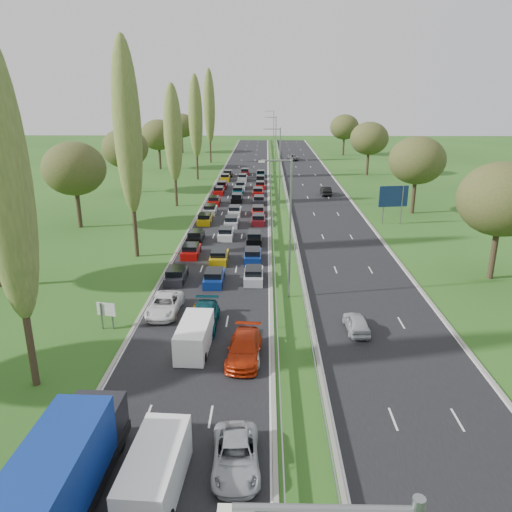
{
  "coord_description": "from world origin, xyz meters",
  "views": [
    {
      "loc": [
        2.48,
        2.79,
        17.04
      ],
      "look_at": [
        1.51,
        49.77,
        1.5
      ],
      "focal_mm": 35.0,
      "sensor_mm": 36.0,
      "label": 1
    }
  ],
  "objects_px": {
    "direction_sign": "(393,198)",
    "near_car_2": "(165,305)",
    "info_sign": "(106,312)",
    "blue_lorry": "(67,469)",
    "white_van_front": "(156,468)",
    "white_van_rear": "(195,335)"
  },
  "relations": [
    {
      "from": "white_van_front",
      "to": "direction_sign",
      "type": "xyz_separation_m",
      "value": [
        21.72,
        47.69,
        2.43
      ]
    },
    {
      "from": "blue_lorry",
      "to": "white_van_front",
      "type": "xyz_separation_m",
      "value": [
        3.48,
        1.11,
        -0.88
      ]
    },
    {
      "from": "info_sign",
      "to": "direction_sign",
      "type": "bearing_deg",
      "value": 47.89
    },
    {
      "from": "near_car_2",
      "to": "white_van_front",
      "type": "distance_m",
      "value": 18.96
    },
    {
      "from": "blue_lorry",
      "to": "direction_sign",
      "type": "bearing_deg",
      "value": 64.26
    },
    {
      "from": "direction_sign",
      "to": "white_van_front",
      "type": "bearing_deg",
      "value": -114.49
    },
    {
      "from": "near_car_2",
      "to": "white_van_rear",
      "type": "relative_size",
      "value": 1.01
    },
    {
      "from": "white_van_rear",
      "to": "blue_lorry",
      "type": "bearing_deg",
      "value": -101.17
    },
    {
      "from": "white_van_front",
      "to": "white_van_rear",
      "type": "bearing_deg",
      "value": 93.5
    },
    {
      "from": "blue_lorry",
      "to": "direction_sign",
      "type": "height_order",
      "value": "direction_sign"
    },
    {
      "from": "blue_lorry",
      "to": "white_van_front",
      "type": "height_order",
      "value": "blue_lorry"
    },
    {
      "from": "info_sign",
      "to": "direction_sign",
      "type": "relative_size",
      "value": 0.4
    },
    {
      "from": "white_van_front",
      "to": "info_sign",
      "type": "bearing_deg",
      "value": 117.34
    },
    {
      "from": "blue_lorry",
      "to": "white_van_front",
      "type": "relative_size",
      "value": 1.67
    },
    {
      "from": "direction_sign",
      "to": "near_car_2",
      "type": "bearing_deg",
      "value": -130.77
    },
    {
      "from": "white_van_front",
      "to": "direction_sign",
      "type": "bearing_deg",
      "value": 68.75
    },
    {
      "from": "near_car_2",
      "to": "white_van_rear",
      "type": "xyz_separation_m",
      "value": [
        3.24,
        -5.73,
        0.31
      ]
    },
    {
      "from": "white_van_rear",
      "to": "info_sign",
      "type": "bearing_deg",
      "value": 160.17
    },
    {
      "from": "info_sign",
      "to": "blue_lorry",
      "type": "bearing_deg",
      "value": -78.01
    },
    {
      "from": "near_car_2",
      "to": "blue_lorry",
      "type": "distance_m",
      "value": 19.82
    },
    {
      "from": "near_car_2",
      "to": "white_van_rear",
      "type": "height_order",
      "value": "white_van_rear"
    },
    {
      "from": "blue_lorry",
      "to": "info_sign",
      "type": "height_order",
      "value": "blue_lorry"
    }
  ]
}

